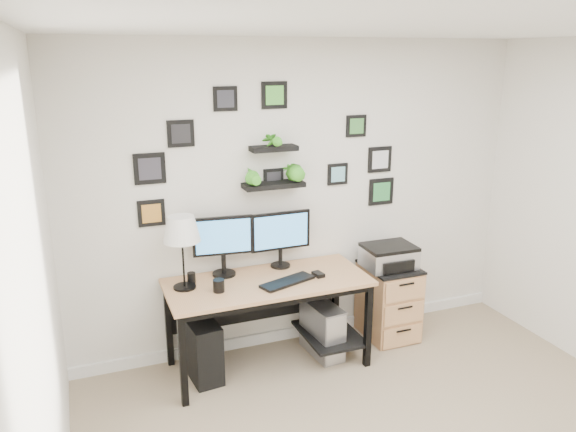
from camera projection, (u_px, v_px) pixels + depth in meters
name	position (u px, v px, depth m)	size (l,w,h in m)	color
room	(303.00, 331.00, 5.10)	(4.00, 4.00, 4.00)	tan
desk	(271.00, 292.00, 4.51)	(1.60, 0.70, 0.75)	tan
monitor_left	(223.00, 241.00, 4.45)	(0.48, 0.21, 0.49)	black
monitor_right	(281.00, 235.00, 4.63)	(0.51, 0.17, 0.48)	black
keyboard	(287.00, 282.00, 4.37)	(0.46, 0.14, 0.02)	black
mouse	(318.00, 274.00, 4.51)	(0.07, 0.10, 0.03)	black
table_lamp	(182.00, 231.00, 4.16)	(0.28, 0.28, 0.57)	black
mug	(219.00, 286.00, 4.21)	(0.09, 0.09, 0.10)	black
pen_cup	(191.00, 278.00, 4.37)	(0.06, 0.06, 0.08)	black
pc_tower_black	(201.00, 347.00, 4.43)	(0.21, 0.48, 0.48)	black
pc_tower_grey	(322.00, 329.00, 4.75)	(0.24, 0.47, 0.45)	gray
file_cabinet	(389.00, 301.00, 5.04)	(0.43, 0.53, 0.67)	tan
printer	(389.00, 256.00, 4.90)	(0.44, 0.36, 0.20)	silver
wall_decor	(275.00, 160.00, 4.51)	(2.25, 0.18, 1.10)	black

